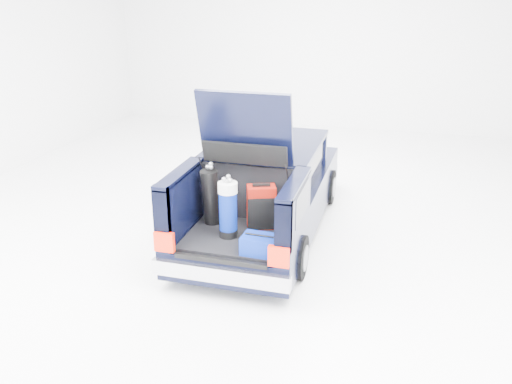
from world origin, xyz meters
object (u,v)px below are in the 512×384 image
(blue_golf_bag, at_px, (228,209))
(blue_duffel, at_px, (261,245))
(red_suitcase, at_px, (261,207))
(car, at_px, (266,189))
(black_golf_bag, at_px, (211,197))

(blue_golf_bag, xyz_separation_m, blue_duffel, (0.55, -0.36, -0.27))
(red_suitcase, xyz_separation_m, blue_golf_bag, (-0.35, -0.39, 0.09))
(red_suitcase, xyz_separation_m, blue_duffel, (0.20, -0.75, -0.18))
(blue_duffel, bearing_deg, car, 105.38)
(car, bearing_deg, blue_duffel, -77.16)
(red_suitcase, bearing_deg, car, 80.48)
(red_suitcase, relative_size, blue_golf_bag, 0.74)
(car, bearing_deg, black_golf_bag, -109.26)
(red_suitcase, height_order, blue_golf_bag, blue_golf_bag)
(car, distance_m, red_suitcase, 1.30)
(blue_duffel, bearing_deg, red_suitcase, 107.80)
(red_suitcase, relative_size, black_golf_bag, 0.72)
(blue_golf_bag, bearing_deg, car, 71.27)
(car, relative_size, red_suitcase, 7.34)
(red_suitcase, distance_m, blue_duffel, 0.80)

